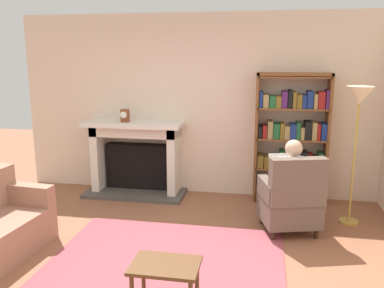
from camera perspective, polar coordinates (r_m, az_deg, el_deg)
The scene contains 11 objects.
ground at distance 4.08m, azimuth -4.63°, elevation -18.23°, with size 14.00×14.00×0.00m, color brown.
back_wall at distance 6.05m, azimuth 1.36°, elevation 5.51°, with size 5.60×0.10×2.70m, color beige.
area_rug at distance 4.32m, azimuth -3.57°, elevation -16.19°, with size 2.40×1.80×0.01m, color #9D434C.
fireplace at distance 6.17m, azimuth -7.93°, elevation -1.61°, with size 1.51×0.64×1.13m.
mantel_clock at distance 6.00m, azimuth -9.55°, elevation 4.02°, with size 0.14×0.14×0.18m.
bookshelf at distance 5.85m, azimuth 14.06°, elevation 0.61°, with size 1.02×0.32×1.86m.
armchair_reading at distance 4.89m, azimuth 14.01°, elevation -7.69°, with size 0.79×0.77×0.97m.
seated_reader at distance 4.93m, azimuth 13.67°, elevation -5.09°, with size 0.46×0.59×1.14m.
side_table at distance 3.43m, azimuth -3.83°, elevation -17.65°, with size 0.56×0.39×0.42m.
scattered_books at distance 4.16m, azimuth -3.44°, elevation -17.02°, with size 0.34×0.23×0.04m.
floor_lamp at distance 5.19m, azimuth 22.69°, elevation 4.73°, with size 0.32×0.32×1.73m.
Camera 1 is at (0.93, -3.38, 2.07)m, focal length 37.34 mm.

